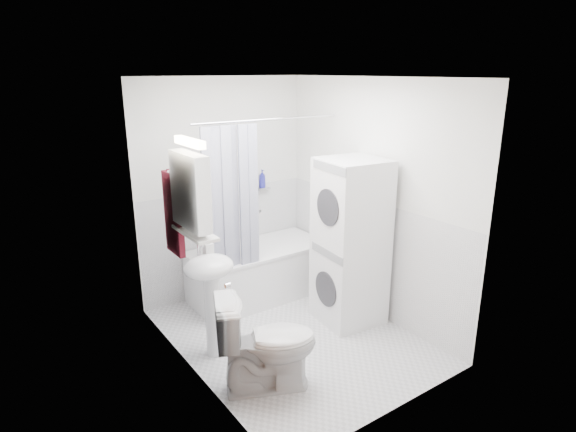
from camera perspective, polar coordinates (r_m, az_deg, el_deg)
floor at (r=4.78m, az=0.42°, el=-14.01°), size 2.60×2.60×0.00m
room_walls at (r=4.21m, az=0.46°, el=3.61°), size 2.60×2.60×2.60m
wainscot at (r=4.72m, az=-1.65°, el=-6.24°), size 1.98×2.58×2.58m
door at (r=3.45m, az=-7.17°, el=-8.17°), size 0.05×2.00×2.00m
bathtub at (r=5.42m, az=-3.51°, el=-6.33°), size 1.52×0.72×0.58m
tub_spout at (r=5.59m, az=-3.66°, el=0.71°), size 0.04×0.12×0.04m
curtain_rod at (r=4.75m, az=-1.94°, el=11.40°), size 1.70×0.02×0.02m
shower_curtain at (r=4.64m, az=-6.75°, el=1.74°), size 0.55×0.02×1.45m
sink at (r=4.23m, az=-9.23°, el=-7.78°), size 0.44×0.37×1.04m
medicine_cabinet at (r=3.84m, az=-11.48°, el=3.17°), size 0.13×0.50×0.71m
shelf at (r=3.95m, az=-10.98°, el=-1.95°), size 0.18×0.54×0.02m
shower_caddy at (r=5.54m, az=-3.21°, el=3.26°), size 0.22×0.06×0.02m
towel at (r=4.17m, az=-13.42°, el=0.49°), size 0.07×0.30×0.73m
washer_dryer at (r=4.78m, az=7.37°, el=-3.11°), size 0.65×0.65×1.66m
toilet at (r=3.93m, az=-2.56°, el=-14.84°), size 0.91×0.73×0.78m
soap_pump at (r=4.23m, az=-9.42°, el=-4.17°), size 0.08×0.17×0.08m
shelf_bottle at (r=3.81m, az=-10.08°, el=-1.87°), size 0.07×0.18×0.07m
shelf_cup at (r=4.04m, az=-11.73°, el=-0.65°), size 0.10×0.09×0.10m
shampoo_a at (r=5.47m, az=-4.13°, el=3.88°), size 0.13×0.17×0.13m
shampoo_b at (r=5.54m, az=-3.06°, el=3.79°), size 0.08×0.21×0.08m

